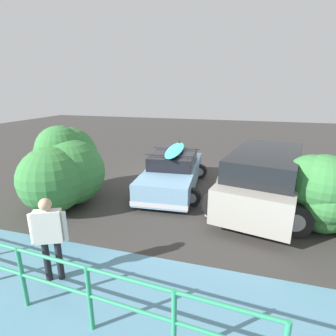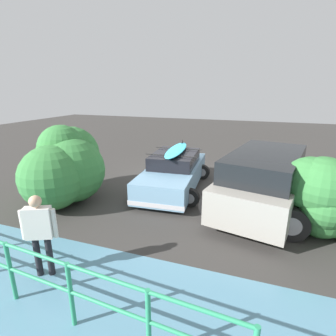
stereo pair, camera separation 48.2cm
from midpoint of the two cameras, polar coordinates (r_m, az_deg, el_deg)
ground_plane at (r=10.19m, az=-0.25°, el=-3.19°), size 44.00×44.00×0.02m
parking_stripe at (r=9.31m, az=8.54°, el=-5.32°), size 0.12×3.74×0.00m
sedan_car at (r=9.42m, az=-0.41°, el=-0.83°), size 2.49×4.44×1.58m
suv_car at (r=8.20m, az=18.58°, el=-2.25°), size 3.28×4.76×1.77m
person_bystander at (r=5.42m, az=-26.86°, el=-12.47°), size 0.60×0.37×1.67m
railing_fence at (r=5.20m, az=-31.83°, el=-18.20°), size 7.85×0.64×1.11m
bush_near_left at (r=8.86m, az=-23.45°, el=0.19°), size 2.59×3.34×2.43m
bush_near_right at (r=7.42m, az=29.59°, el=-5.09°), size 2.24×1.49×2.04m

